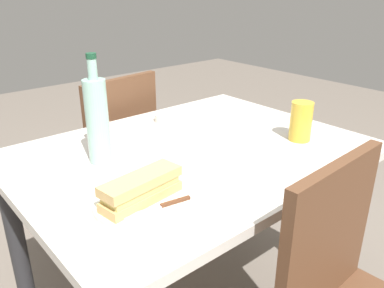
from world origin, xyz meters
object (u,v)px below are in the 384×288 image
plate_near (142,203)px  beer_glass (301,121)px  dining_table (192,179)px  olive_bowl (166,118)px  knife_near (161,206)px  water_bottle (97,120)px  baguette_sandwich_near (141,188)px  chair_near (111,152)px

plate_near → beer_glass: beer_glass is taller
dining_table → olive_bowl: bearing=-110.8°
knife_near → dining_table: bearing=-141.3°
plate_near → knife_near: size_ratio=1.35×
knife_near → water_bottle: bearing=-95.0°
dining_table → plate_near: plate_near is taller
baguette_sandwich_near → water_bottle: 0.32m
chair_near → plate_near: chair_near is taller
dining_table → beer_glass: size_ratio=8.22×
plate_near → chair_near: bearing=-113.6°
plate_near → water_bottle: bearing=-99.3°
chair_near → olive_bowl: bearing=102.8°
baguette_sandwich_near → beer_glass: size_ratio=1.62×
baguette_sandwich_near → dining_table: bearing=-149.8°
dining_table → beer_glass: 0.43m
dining_table → plate_near: 0.39m
dining_table → knife_near: size_ratio=6.28×
dining_table → baguette_sandwich_near: 0.40m
plate_near → knife_near: (-0.02, 0.06, 0.01)m
dining_table → beer_glass: (-0.34, 0.18, 0.18)m
knife_near → olive_bowl: bearing=-128.0°
dining_table → knife_near: knife_near is taller
plate_near → knife_near: bearing=108.0°
beer_glass → knife_near: bearing=5.8°
plate_near → olive_bowl: 0.64m
baguette_sandwich_near → olive_bowl: 0.64m
plate_near → beer_glass: size_ratio=1.76×
chair_near → baguette_sandwich_near: (0.35, 0.81, 0.28)m
baguette_sandwich_near → beer_glass: 0.67m
dining_table → plate_near: size_ratio=4.67×
chair_near → plate_near: bearing=66.4°
olive_bowl → beer_glass: bearing=117.2°
baguette_sandwich_near → water_bottle: size_ratio=0.67×
chair_near → plate_near: (0.35, 0.81, 0.23)m
knife_near → beer_glass: 0.65m
chair_near → water_bottle: size_ratio=2.61×
olive_bowl → chair_near: bearing=-77.2°
chair_near → dining_table: bearing=87.2°
knife_near → olive_bowl: 0.67m
dining_table → water_bottle: bearing=-22.8°
beer_glass → olive_bowl: (0.24, -0.46, -0.05)m
beer_glass → olive_bowl: bearing=-62.8°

